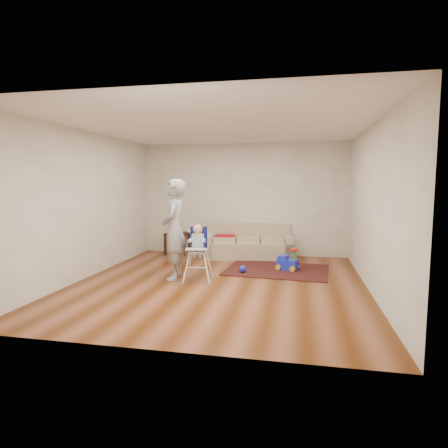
% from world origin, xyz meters
% --- Properties ---
extents(ground, '(5.50, 5.50, 0.00)m').
position_xyz_m(ground, '(0.00, 0.00, 0.00)').
color(ground, '#4C2106').
rests_on(ground, ground).
extents(room_envelope, '(5.04, 5.52, 2.72)m').
position_xyz_m(room_envelope, '(0.00, 0.53, 1.88)').
color(room_envelope, beige).
rests_on(room_envelope, ground).
extents(sofa, '(2.10, 1.08, 0.78)m').
position_xyz_m(sofa, '(0.19, 2.30, 0.39)').
color(sofa, tan).
rests_on(sofa, ground).
extents(side_table, '(0.53, 0.53, 0.53)m').
position_xyz_m(side_table, '(-1.58, 2.43, 0.27)').
color(side_table, black).
rests_on(side_table, ground).
extents(area_rug, '(2.11, 1.66, 0.02)m').
position_xyz_m(area_rug, '(0.94, 1.16, 0.01)').
color(area_rug, black).
rests_on(area_rug, ground).
extents(ride_on_toy, '(0.46, 0.39, 0.43)m').
position_xyz_m(ride_on_toy, '(1.14, 1.20, 0.23)').
color(ride_on_toy, '#1B2BCA').
rests_on(ride_on_toy, area_rug).
extents(toy_ball, '(0.13, 0.13, 0.13)m').
position_xyz_m(toy_ball, '(0.29, 0.77, 0.08)').
color(toy_ball, '#1B2BCA').
rests_on(toy_ball, area_rug).
extents(high_chair, '(0.53, 0.53, 1.02)m').
position_xyz_m(high_chair, '(-0.42, 0.09, 0.49)').
color(high_chair, silver).
rests_on(high_chair, ground).
extents(adult, '(0.53, 0.72, 1.82)m').
position_xyz_m(adult, '(-0.87, 0.12, 0.91)').
color(adult, gray).
rests_on(adult, ground).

